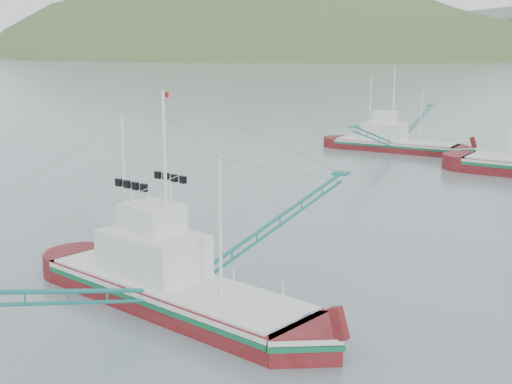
% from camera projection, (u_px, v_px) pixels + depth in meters
% --- Properties ---
extents(ground, '(1200.00, 1200.00, 0.00)m').
position_uv_depth(ground, '(199.00, 284.00, 33.01)').
color(ground, slate).
rests_on(ground, ground).
extents(main_boat, '(13.88, 23.83, 9.84)m').
position_uv_depth(main_boat, '(172.00, 265.00, 29.92)').
color(main_boat, '#610E11').
rests_on(main_boat, ground).
extents(bg_boat_far, '(12.42, 22.11, 8.96)m').
position_uv_depth(bg_boat_far, '(394.00, 139.00, 70.96)').
color(bg_boat_far, '#610E11').
rests_on(bg_boat_far, ground).
extents(headland_left, '(448.00, 308.00, 210.00)m').
position_uv_depth(headland_left, '(246.00, 55.00, 426.10)').
color(headland_left, '#45592D').
rests_on(headland_left, ground).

